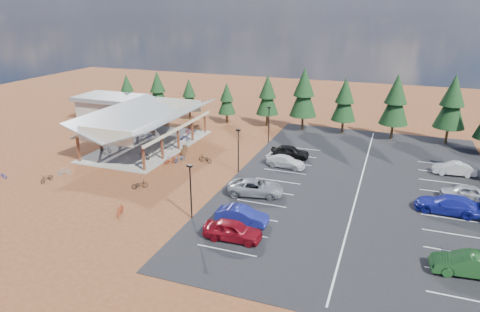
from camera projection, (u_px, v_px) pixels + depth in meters
ground at (192, 173)px, 49.17m from camera, size 140.00×140.00×0.00m
asphalt_lot at (359, 185)px, 45.75m from camera, size 27.00×44.00×0.04m
concrete_pad at (149, 145)px, 58.63m from camera, size 10.60×18.60×0.10m
bike_pavilion at (147, 119)px, 57.37m from camera, size 11.65×19.40×4.97m
outbuilding at (111, 107)px, 72.29m from camera, size 11.00×7.00×3.90m
lamp_post_0 at (191, 188)px, 37.70m from camera, size 0.50×0.25×5.14m
lamp_post_1 at (238, 148)px, 48.31m from camera, size 0.50×0.25×5.14m
lamp_post_2 at (269, 122)px, 58.92m from camera, size 0.50×0.25×5.14m
trash_bin_0 at (183, 152)px, 54.62m from camera, size 0.60×0.60×0.90m
trash_bin_1 at (185, 149)px, 56.05m from camera, size 0.60×0.60×0.90m
pine_0 at (127, 89)px, 75.86m from camera, size 2.91×2.91×6.78m
pine_1 at (158, 89)px, 72.26m from camera, size 3.36×3.36×7.83m
pine_2 at (189, 94)px, 71.33m from camera, size 2.93×2.93×6.83m
pine_3 at (227, 99)px, 68.65m from camera, size 2.85×2.85×6.64m
pine_4 at (268, 95)px, 66.65m from camera, size 3.51×3.51×8.17m
pine_5 at (304, 92)px, 63.98m from camera, size 4.13×4.13×9.62m
pine_6 at (345, 100)px, 62.66m from camera, size 3.62×3.62×8.43m
pine_7 at (396, 100)px, 59.65m from camera, size 4.04×4.04×9.40m
pine_8 at (452, 102)px, 57.56m from camera, size 4.15×4.15×9.67m
bike_0 at (106, 149)px, 55.65m from camera, size 1.75×0.70×0.90m
bike_1 at (122, 141)px, 58.54m from camera, size 1.80×0.78×1.05m
bike_2 at (144, 135)px, 61.32m from camera, size 1.95×1.13×0.97m
bike_3 at (152, 131)px, 63.49m from camera, size 1.59×0.68×0.92m
bike_4 at (145, 155)px, 53.21m from camera, size 1.90×1.10×0.94m
bike_5 at (169, 146)px, 56.83m from camera, size 1.62×0.92×0.94m
bike_6 at (185, 137)px, 60.40m from camera, size 1.90×1.10×0.94m
bike_7 at (190, 131)px, 63.13m from camera, size 1.82×0.87×1.06m
bike_8 at (47, 178)px, 46.50m from camera, size 0.60×1.72×0.90m
bike_9 at (64, 171)px, 48.38m from camera, size 1.42×1.30×0.91m
bike_10 at (1, 175)px, 47.47m from camera, size 1.61×0.63×0.83m
bike_11 at (120, 210)px, 39.12m from camera, size 0.93×1.78×1.03m
bike_12 at (140, 184)px, 44.83m from camera, size 1.62×1.60×0.89m
bike_14 at (180, 158)px, 52.40m from camera, size 1.10×1.96×0.98m
bike_15 at (170, 160)px, 51.78m from camera, size 1.43×1.54×0.98m
bike_16 at (205, 159)px, 52.19m from camera, size 2.00×1.08×1.00m
car_0 at (233, 230)px, 34.85m from camera, size 4.96×2.22×1.66m
car_1 at (242, 215)px, 37.43m from camera, size 4.66×1.71×1.53m
car_2 at (256, 187)px, 43.16m from camera, size 6.04×3.61×1.57m
car_3 at (286, 161)px, 50.67m from camera, size 4.86×2.42×1.36m
car_4 at (290, 152)px, 53.57m from camera, size 4.96×2.42×1.63m
car_5 at (468, 264)px, 30.30m from camera, size 5.13×2.28×1.64m
car_7 at (448, 204)px, 39.37m from camera, size 5.93×2.76×1.67m
car_8 at (464, 192)px, 42.19m from camera, size 4.55×2.27×1.49m
car_9 at (454, 168)px, 48.30m from camera, size 4.61×1.85×1.49m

